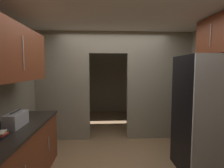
% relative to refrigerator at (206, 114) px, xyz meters
% --- Properties ---
extents(kitchen_overhead_slab, '(4.08, 6.75, 0.06)m').
position_rel_refrigerator_xyz_m(kitchen_overhead_slab, '(-1.41, 0.47, 1.64)').
color(kitchen_overhead_slab, silver).
extents(kitchen_partition, '(3.68, 0.12, 2.56)m').
position_rel_refrigerator_xyz_m(kitchen_partition, '(-1.37, 1.43, 0.39)').
color(kitchen_partition, gray).
rests_on(kitchen_partition, ground).
extents(adjoining_room_shell, '(3.68, 2.80, 2.56)m').
position_rel_refrigerator_xyz_m(adjoining_room_shell, '(-1.41, 3.36, 0.33)').
color(adjoining_room_shell, gray).
rests_on(adjoining_room_shell, ground).
extents(refrigerator, '(0.84, 0.79, 1.90)m').
position_rel_refrigerator_xyz_m(refrigerator, '(0.00, 0.00, 0.00)').
color(refrigerator, black).
rests_on(refrigerator, ground).
extents(lower_cabinet_run, '(0.69, 1.92, 0.89)m').
position_rel_refrigerator_xyz_m(lower_cabinet_run, '(-2.90, -0.30, -0.51)').
color(lower_cabinet_run, brown).
rests_on(lower_cabinet_run, ground).
extents(upper_cabinet_counterside, '(0.36, 1.73, 0.76)m').
position_rel_refrigerator_xyz_m(upper_cabinet_counterside, '(-2.90, -0.30, 0.95)').
color(upper_cabinet_counterside, brown).
extents(upper_cabinet_fridgeside, '(0.36, 0.92, 0.61)m').
position_rel_refrigerator_xyz_m(upper_cabinet_fridgeside, '(0.25, 0.10, 1.28)').
color(upper_cabinet_fridgeside, brown).
extents(boombox, '(0.18, 0.41, 0.22)m').
position_rel_refrigerator_xyz_m(boombox, '(-2.88, -0.26, 0.03)').
color(boombox, '#B2B2B7').
rests_on(boombox, lower_cabinet_run).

